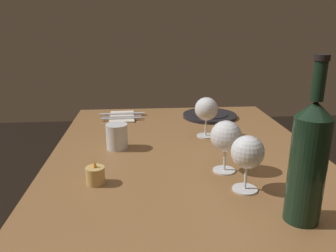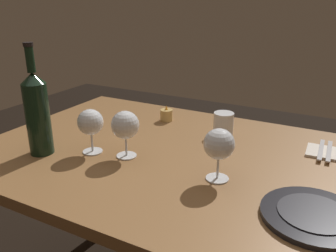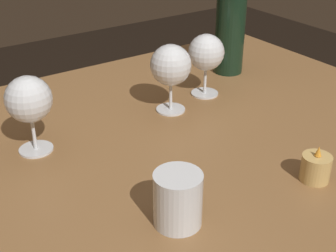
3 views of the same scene
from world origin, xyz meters
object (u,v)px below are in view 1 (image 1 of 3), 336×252
Objects in this scene: wine_glass_centre at (226,137)px; wine_bottle at (308,160)px; votive_candle at (95,176)px; fork_inner at (122,117)px; wine_glass_left at (247,153)px; folded_napkin at (122,117)px; table_knife at (122,114)px; water_tumbler at (117,137)px; wine_glass_right at (206,110)px; dinner_plate at (210,115)px; fork_outer at (121,118)px.

wine_bottle reaches higher than wine_glass_centre.
fork_inner is (0.63, -0.04, -0.01)m from votive_candle.
votive_candle is (0.07, 0.40, -0.08)m from wine_glass_left.
wine_bottle is (-0.15, -0.08, 0.04)m from wine_glass_left.
fork_inner is at bearing 26.99° from wine_glass_left.
table_knife reaches higher than folded_napkin.
wine_glass_left is 0.41m from votive_candle.
folded_napkin is 0.03m from fork_inner.
water_tumbler is 0.27m from votive_candle.
wine_glass_right is at bearing -131.03° from folded_napkin.
table_knife is at bearing 25.28° from wine_glass_left.
wine_bottle is at bearing -152.53° from fork_inner.
wine_glass_right is 0.79× the size of folded_napkin.
wine_bottle is 0.96m from fork_inner.
votive_candle is 0.27× the size of dinner_plate.
votive_candle is at bearing 65.96° from wine_bottle.
fork_inner is at bearing 90.15° from dinner_plate.
wine_bottle is 2.01× the size of fork_inner.
table_knife is (0.76, 0.36, -0.09)m from wine_glass_left.
fork_outer is (-0.05, -0.00, 0.01)m from folded_napkin.
water_tumbler is at bearing 107.18° from wine_glass_right.
fork_inner is (-0.03, -0.00, 0.01)m from folded_napkin.
water_tumbler is at bearing -179.33° from fork_outer.
wine_glass_left reaches higher than water_tumbler.
votive_candle is at bearing 80.22° from wine_glass_left.
wine_bottle reaches higher than wine_glass_left.
wine_glass_centre reaches higher than wine_glass_left.
table_knife is (0.64, 0.33, -0.10)m from wine_glass_centre.
fork_outer is at bearing 180.00° from table_knife.
wine_glass_left is 0.77× the size of folded_napkin.
water_tumbler is (-0.10, 0.33, -0.07)m from wine_glass_right.
wine_glass_right is 0.47m from table_knife.
table_knife is (0.06, 0.00, 0.00)m from fork_inner.
wine_glass_centre reaches higher than folded_napkin.
wine_glass_centre is 0.66m from fork_outer.
wine_glass_right is at bearing -45.45° from votive_candle.
water_tumbler is at bearing -179.41° from folded_napkin.
water_tumbler reaches higher than dinner_plate.
wine_glass_right is 0.32m from wine_glass_centre.
wine_glass_left is 0.82m from folded_napkin.
wine_glass_left reaches higher than table_knife.
fork_outer is at bearing -180.00° from folded_napkin.
wine_glass_left reaches higher than folded_napkin.
wine_glass_left is 0.79m from fork_inner.
wine_bottle is (-0.26, -0.11, 0.04)m from wine_glass_centre.
water_tumbler is (0.21, 0.33, -0.07)m from wine_glass_centre.
wine_glass_left is at bearing 176.05° from dinner_plate.
water_tumbler is 0.42× the size of table_knife.
wine_bottle reaches higher than dinner_plate.
fork_outer is at bearing 28.18° from wine_bottle.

